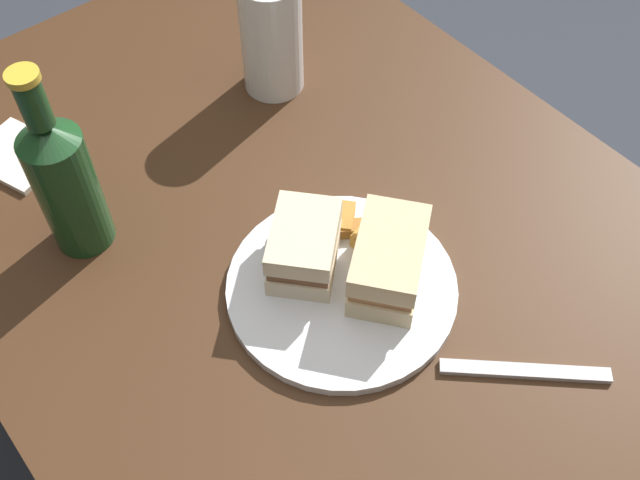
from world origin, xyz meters
name	(u,v)px	position (x,y,z in m)	size (l,w,h in m)	color
ground_plane	(308,447)	(0.00, 0.00, 0.00)	(6.00, 6.00, 0.00)	#333842
dining_table	(305,361)	(0.00, 0.00, 0.36)	(1.11, 0.79, 0.71)	#422816
plate	(342,288)	(-0.11, 0.02, 0.72)	(0.26, 0.26, 0.01)	white
sandwich_half_left	(389,260)	(-0.13, -0.02, 0.76)	(0.13, 0.14, 0.07)	beige
sandwich_half_right	(304,246)	(-0.06, 0.04, 0.76)	(0.12, 0.12, 0.06)	beige
potato_wedge_front	(354,228)	(-0.06, -0.03, 0.73)	(0.05, 0.02, 0.01)	#AD702D
potato_wedge_middle	(345,219)	(-0.04, -0.03, 0.73)	(0.04, 0.02, 0.02)	#B77F33
potato_wedge_back	(369,243)	(-0.09, -0.03, 0.74)	(0.04, 0.02, 0.02)	gold
potato_wedge_left_edge	(300,230)	(-0.02, 0.02, 0.73)	(0.04, 0.02, 0.02)	#B77F33
potato_wedge_right_edge	(367,257)	(-0.10, -0.02, 0.74)	(0.04, 0.02, 0.02)	#AD702D
pint_glass	(272,43)	(0.22, -0.13, 0.78)	(0.08, 0.08, 0.17)	white
cider_bottle	(64,180)	(0.15, 0.21, 0.81)	(0.07, 0.07, 0.25)	#19421E
napkin	(18,155)	(0.32, 0.22, 0.72)	(0.11, 0.09, 0.01)	silver
fork	(525,371)	(-0.31, -0.06, 0.72)	(0.18, 0.02, 0.01)	silver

